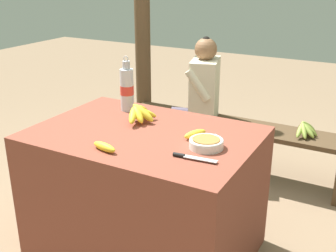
# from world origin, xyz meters

# --- Properties ---
(ground_plane) EXTENTS (12.00, 12.00, 0.00)m
(ground_plane) POSITION_xyz_m (0.00, 0.00, 0.00)
(ground_plane) COLOR #846B51
(market_counter) EXTENTS (1.20, 0.84, 0.76)m
(market_counter) POSITION_xyz_m (0.00, 0.00, 0.38)
(market_counter) COLOR brown
(market_counter) RESTS_ON ground_plane
(banana_bunch_ripe) EXTENTS (0.16, 0.26, 0.12)m
(banana_bunch_ripe) POSITION_xyz_m (-0.11, 0.12, 0.81)
(banana_bunch_ripe) COLOR #4C381E
(banana_bunch_ripe) RESTS_ON market_counter
(serving_bowl) EXTENTS (0.17, 0.17, 0.05)m
(serving_bowl) POSITION_xyz_m (0.38, -0.03, 0.78)
(serving_bowl) COLOR white
(serving_bowl) RESTS_ON market_counter
(water_bottle) EXTENTS (0.08, 0.08, 0.34)m
(water_bottle) POSITION_xyz_m (-0.28, 0.27, 0.89)
(water_bottle) COLOR silver
(water_bottle) RESTS_ON market_counter
(loose_banana_front) EXTENTS (0.15, 0.07, 0.04)m
(loose_banana_front) POSITION_xyz_m (-0.04, -0.30, 0.78)
(loose_banana_front) COLOR yellow
(loose_banana_front) RESTS_ON market_counter
(loose_banana_side) EXTENTS (0.10, 0.14, 0.04)m
(loose_banana_side) POSITION_xyz_m (0.28, 0.06, 0.78)
(loose_banana_side) COLOR yellow
(loose_banana_side) RESTS_ON market_counter
(knife) EXTENTS (0.22, 0.04, 0.02)m
(knife) POSITION_xyz_m (0.36, -0.19, 0.77)
(knife) COLOR #BCBCC1
(knife) RESTS_ON market_counter
(wooden_bench) EXTENTS (1.86, 0.32, 0.43)m
(wooden_bench) POSITION_xyz_m (0.10, 1.20, 0.37)
(wooden_bench) COLOR #4C3823
(wooden_bench) RESTS_ON ground_plane
(seated_vendor) EXTENTS (0.46, 0.43, 1.10)m
(seated_vendor) POSITION_xyz_m (-0.21, 1.15, 0.63)
(seated_vendor) COLOR #564C60
(seated_vendor) RESTS_ON ground_plane
(banana_bunch_green) EXTENTS (0.15, 0.24, 0.12)m
(banana_bunch_green) POSITION_xyz_m (0.64, 1.19, 0.49)
(banana_bunch_green) COLOR #4C381E
(banana_bunch_green) RESTS_ON wooden_bench
(support_post_near) EXTENTS (0.14, 0.14, 2.48)m
(support_post_near) POSITION_xyz_m (-0.86, 1.37, 1.24)
(support_post_near) COLOR #4C3823
(support_post_near) RESTS_ON ground_plane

